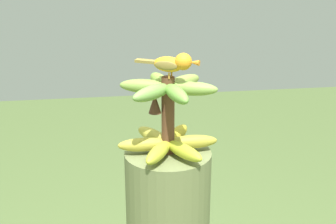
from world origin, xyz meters
TOP-DOWN VIEW (x-y plane):
  - banana_bunch at (-0.00, -0.00)m, footprint 0.29×0.28m
  - perched_bird at (0.02, -0.01)m, footprint 0.17×0.11m

SIDE VIEW (x-z plane):
  - banana_bunch at x=0.00m, z-range 1.07..1.30m
  - perched_bird at x=0.02m, z-range 1.30..1.37m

